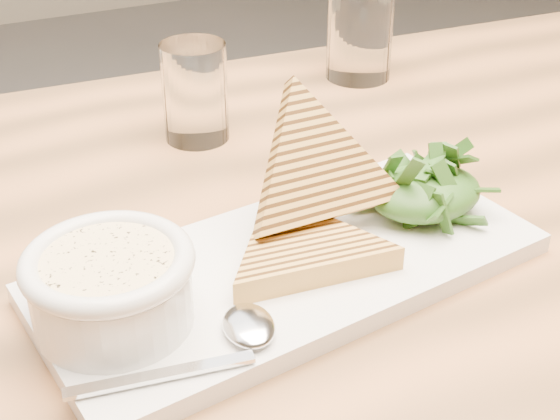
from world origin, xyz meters
name	(u,v)px	position (x,y,z in m)	size (l,w,h in m)	color
table_top	(342,246)	(-0.16, -0.17, 0.72)	(1.27, 0.85, 0.04)	#B1713F
table_leg_br	(510,232)	(0.43, 0.21, 0.35)	(0.06, 0.06, 0.70)	#B1713F
platter	(291,267)	(-0.23, -0.21, 0.75)	(0.39, 0.18, 0.02)	white
soup_bowl	(112,296)	(-0.37, -0.22, 0.78)	(0.11, 0.11, 0.04)	white
soup	(108,264)	(-0.37, -0.22, 0.81)	(0.09, 0.09, 0.01)	#F8D996
bowl_rim	(107,261)	(-0.37, -0.22, 0.81)	(0.12, 0.12, 0.01)	white
sandwich_flat	(302,249)	(-0.22, -0.21, 0.77)	(0.16, 0.16, 0.02)	gold
sandwich_lean	(317,171)	(-0.19, -0.18, 0.81)	(0.16, 0.16, 0.09)	gold
salad_base	(425,192)	(-0.10, -0.20, 0.78)	(0.10, 0.08, 0.04)	#113A0E
arugula_pile	(426,184)	(-0.10, -0.20, 0.78)	(0.11, 0.10, 0.05)	#406A25
spoon_bowl	(249,325)	(-0.30, -0.28, 0.76)	(0.04, 0.05, 0.01)	silver
spoon_handle	(161,375)	(-0.37, -0.29, 0.76)	(0.12, 0.01, 0.00)	silver
glass_near	(195,92)	(-0.20, 0.06, 0.79)	(0.07, 0.07, 0.10)	white
glass_far	(360,29)	(0.04, 0.13, 0.80)	(0.08, 0.08, 0.12)	white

